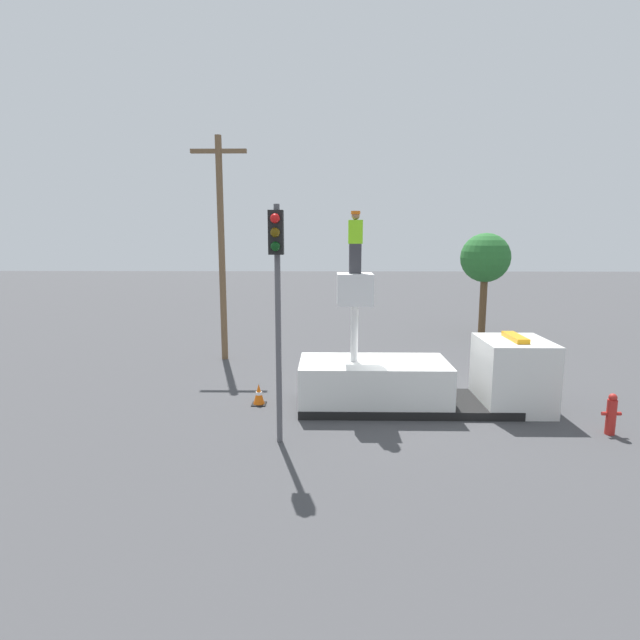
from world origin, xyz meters
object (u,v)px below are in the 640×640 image
traffic_light_pole (277,278)px  bucket_truck (423,380)px  fire_hydrant (611,414)px  utility_pole (221,243)px  worker (355,242)px  traffic_cone_rear (259,395)px  tree_left_bg (485,259)px

traffic_light_pole → bucket_truck: bearing=34.1°
fire_hydrant → utility_pole: bearing=145.8°
worker → traffic_cone_rear: size_ratio=2.71×
tree_left_bg → traffic_cone_rear: bearing=-132.3°
bucket_truck → worker: size_ratio=4.15×
worker → traffic_cone_rear: 5.39m
worker → traffic_light_pole: 3.43m
fire_hydrant → worker: bearing=163.1°
worker → tree_left_bg: 13.33m
bucket_truck → traffic_light_pole: (-3.99, -2.70, 3.22)m
tree_left_bg → worker: bearing=-122.6°
traffic_light_pole → utility_pole: 9.18m
traffic_light_pole → fire_hydrant: size_ratio=5.31×
bucket_truck → worker: bearing=180.0°
bucket_truck → fire_hydrant: bucket_truck is taller
tree_left_bg → utility_pole: (-12.23, -5.29, 0.87)m
bucket_truck → traffic_cone_rear: bucket_truck is taller
traffic_cone_rear → utility_pole: (-2.21, 5.73, 4.49)m
utility_pole → fire_hydrant: bearing=-34.2°
traffic_light_pole → tree_left_bg: 16.62m
tree_left_bg → utility_pole: 13.36m
traffic_cone_rear → utility_pole: utility_pole is taller
tree_left_bg → utility_pole: size_ratio=0.59×
traffic_light_pole → fire_hydrant: (8.45, 0.73, -3.53)m
worker → tree_left_bg: size_ratio=0.33×
traffic_cone_rear → tree_left_bg: (10.02, 11.02, 3.62)m
worker → utility_pole: 7.78m
fire_hydrant → traffic_cone_rear: fire_hydrant is taller
tree_left_bg → traffic_light_pole: bearing=-123.3°
bucket_truck → tree_left_bg: bearing=65.4°
traffic_light_pole → traffic_cone_rear: 4.82m
worker → tree_left_bg: bearing=57.4°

